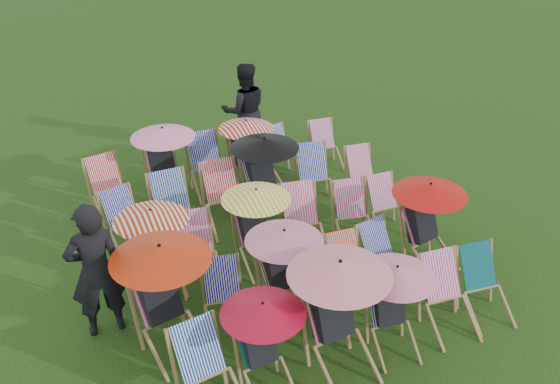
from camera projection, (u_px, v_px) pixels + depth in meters
name	position (u px, v px, depth m)	size (l,w,h in m)	color
ground	(282.00, 257.00, 9.54)	(100.00, 100.00, 0.00)	black
deckchair_0	(210.00, 376.00, 6.84)	(0.75, 0.97, 0.97)	olive
deckchair_1	(264.00, 346.00, 7.07)	(0.98, 1.03, 1.16)	olive
deckchair_2	(339.00, 315.00, 7.28)	(1.23, 1.30, 1.46)	olive
deckchair_3	(394.00, 307.00, 7.63)	(0.98, 1.04, 1.16)	olive
deckchair_4	(449.00, 298.00, 8.01)	(0.71, 0.92, 0.94)	olive
deckchair_5	(486.00, 287.00, 8.23)	(0.69, 0.89, 0.90)	olive
deckchair_6	(165.00, 298.00, 7.55)	(1.23, 1.34, 1.46)	olive
deckchair_7	(225.00, 300.00, 8.03)	(0.71, 0.88, 0.86)	olive
deckchair_8	(286.00, 271.00, 8.19)	(1.04, 1.12, 1.23)	olive
deckchair_9	(350.00, 271.00, 8.57)	(0.63, 0.82, 0.85)	olive
deckchair_10	(386.00, 257.00, 8.82)	(0.69, 0.87, 0.86)	olive
deckchair_11	(429.00, 223.00, 9.12)	(1.09, 1.19, 1.29)	olive
deckchair_12	(154.00, 249.00, 8.61)	(1.04, 1.12, 1.23)	olive
deckchair_13	(197.00, 252.00, 8.86)	(0.72, 0.93, 0.94)	olive
deckchair_14	(257.00, 227.00, 9.11)	(1.03, 1.07, 1.22)	olive
deckchair_15	(304.00, 223.00, 9.48)	(0.80, 1.00, 0.98)	olive
deckchair_16	(354.00, 215.00, 9.74)	(0.74, 0.92, 0.89)	olive
deckchair_17	(388.00, 207.00, 10.02)	(0.59, 0.80, 0.84)	olive
deckchair_18	(127.00, 223.00, 9.56)	(0.74, 0.92, 0.89)	olive
deckchair_19	(175.00, 211.00, 9.76)	(0.67, 0.94, 1.01)	olive
deckchair_20	(226.00, 199.00, 10.08)	(0.72, 0.96, 1.00)	olive
deckchair_21	(266.00, 176.00, 10.31)	(1.13, 1.21, 1.34)	olive
deckchair_22	(316.00, 178.00, 10.72)	(0.79, 0.98, 0.96)	olive
deckchair_23	(364.00, 174.00, 10.97)	(0.63, 0.82, 0.83)	olive
deckchair_24	(110.00, 189.00, 10.41)	(0.73, 0.93, 0.94)	olive
deckchair_25	(164.00, 163.00, 10.73)	(1.10, 1.15, 1.31)	olive
deckchair_26	(209.00, 166.00, 11.06)	(0.69, 0.94, 0.99)	olive
deckchair_27	(246.00, 151.00, 11.28)	(1.00, 1.04, 1.18)	olive
deckchair_28	(283.00, 155.00, 11.52)	(0.75, 0.94, 0.91)	olive
deckchair_29	(326.00, 146.00, 11.93)	(0.63, 0.82, 0.83)	olive
person_left	(96.00, 271.00, 7.70)	(0.70, 0.46, 1.91)	black
person_rear	(245.00, 110.00, 12.09)	(0.92, 0.72, 1.89)	black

